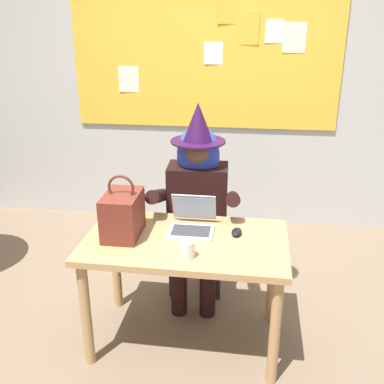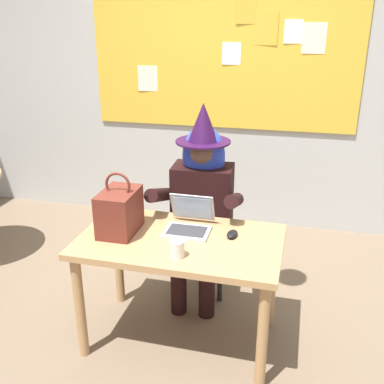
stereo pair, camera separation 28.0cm
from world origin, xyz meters
TOP-DOWN VIEW (x-y plane):
  - ground_plane at (0.00, 0.00)m, footprint 24.00×24.00m
  - wall_back_bulletin at (0.00, 1.83)m, footprint 6.02×2.06m
  - desk_main at (0.08, -0.04)m, footprint 1.20×0.71m
  - chair_at_desk at (0.08, 0.66)m, footprint 0.43×0.43m
  - person_costumed at (0.08, 0.54)m, footprint 0.61×0.66m
  - laptop at (0.11, 0.09)m, footprint 0.27×0.29m
  - computer_mouse at (0.38, 0.05)m, footprint 0.07×0.11m
  - handbag at (-0.29, -0.04)m, footprint 0.20×0.30m
  - coffee_mug at (0.12, -0.25)m, footprint 0.08×0.08m

SIDE VIEW (x-z plane):
  - ground_plane at x=0.00m, z-range 0.00..0.00m
  - chair_at_desk at x=0.08m, z-range 0.05..0.93m
  - desk_main at x=0.08m, z-range 0.26..0.97m
  - computer_mouse at x=0.38m, z-range 0.71..0.75m
  - laptop at x=0.11m, z-range 0.66..0.86m
  - coffee_mug at x=0.12m, z-range 0.71..0.81m
  - person_costumed at x=0.08m, z-range 0.07..1.47m
  - handbag at x=-0.29m, z-range 0.66..1.04m
  - wall_back_bulletin at x=0.00m, z-range 0.01..2.94m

